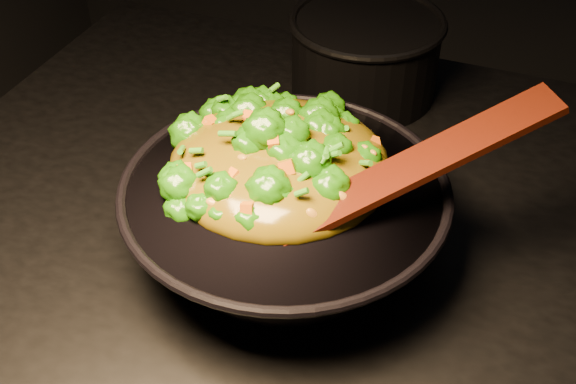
% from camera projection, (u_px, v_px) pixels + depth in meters
% --- Properties ---
extents(wok, '(0.47, 0.47, 0.10)m').
position_uv_depth(wok, '(285.00, 221.00, 0.84)').
color(wok, black).
rests_on(wok, stovetop).
extents(stir_fry, '(0.30, 0.30, 0.09)m').
position_uv_depth(stir_fry, '(279.00, 138.00, 0.81)').
color(stir_fry, '#226A07').
rests_on(stir_fry, wok).
extents(spatula, '(0.27, 0.22, 0.13)m').
position_uv_depth(spatula, '(413.00, 168.00, 0.75)').
color(spatula, '#361208').
rests_on(spatula, wok).
extents(back_pot, '(0.23, 0.23, 0.13)m').
position_uv_depth(back_pot, '(365.00, 56.00, 1.11)').
color(back_pot, black).
rests_on(back_pot, stovetop).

